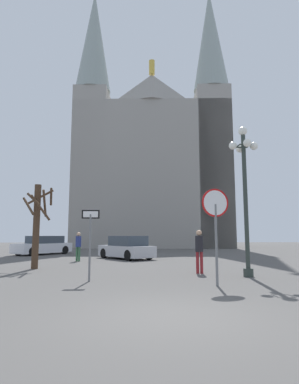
{
  "coord_description": "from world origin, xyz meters",
  "views": [
    {
      "loc": [
        -0.78,
        -6.29,
        1.52
      ],
      "look_at": [
        0.58,
        17.59,
        4.71
      ],
      "focal_mm": 30.13,
      "sensor_mm": 36.0,
      "label": 1
    }
  ],
  "objects_px": {
    "street_lamp": "(245,182)",
    "bare_tree": "(37,221)",
    "stop_sign": "(216,216)",
    "one_way_arrow_sign": "(90,235)",
    "pedestrian_walking": "(199,247)",
    "parked_car_far_white": "(43,246)",
    "cathedral": "(152,162)",
    "parked_car_near_silver": "(127,248)",
    "pedestrian_standing": "(78,244)"
  },
  "relations": [
    {
      "from": "bare_tree",
      "to": "parked_car_near_silver",
      "type": "relative_size",
      "value": 0.89
    },
    {
      "from": "stop_sign",
      "to": "pedestrian_standing",
      "type": "relative_size",
      "value": 1.76
    },
    {
      "from": "one_way_arrow_sign",
      "to": "bare_tree",
      "type": "distance_m",
      "value": 5.09
    },
    {
      "from": "pedestrian_standing",
      "to": "one_way_arrow_sign",
      "type": "bearing_deg",
      "value": -78.34
    },
    {
      "from": "pedestrian_standing",
      "to": "stop_sign",
      "type": "bearing_deg",
      "value": -58.93
    },
    {
      "from": "parked_car_near_silver",
      "to": "pedestrian_walking",
      "type": "xyz_separation_m",
      "value": [
        3.02,
        -7.98,
        0.36
      ]
    },
    {
      "from": "bare_tree",
      "to": "pedestrian_standing",
      "type": "xyz_separation_m",
      "value": [
        1.25,
        4.09,
        -1.13
      ]
    },
    {
      "from": "one_way_arrow_sign",
      "to": "stop_sign",
      "type": "bearing_deg",
      "value": -16.86
    },
    {
      "from": "bare_tree",
      "to": "parked_car_far_white",
      "type": "xyz_separation_m",
      "value": [
        -2.54,
        10.84,
        -1.46
      ]
    },
    {
      "from": "cathedral",
      "to": "stop_sign",
      "type": "distance_m",
      "value": 32.01
    },
    {
      "from": "parked_car_far_white",
      "to": "pedestrian_standing",
      "type": "relative_size",
      "value": 2.81
    },
    {
      "from": "street_lamp",
      "to": "pedestrian_standing",
      "type": "distance_m",
      "value": 10.7
    },
    {
      "from": "street_lamp",
      "to": "parked_car_near_silver",
      "type": "height_order",
      "value": "street_lamp"
    },
    {
      "from": "street_lamp",
      "to": "bare_tree",
      "type": "bearing_deg",
      "value": 159.3
    },
    {
      "from": "stop_sign",
      "to": "parked_car_near_silver",
      "type": "bearing_deg",
      "value": 104.48
    },
    {
      "from": "cathedral",
      "to": "street_lamp",
      "type": "relative_size",
      "value": 5.92
    },
    {
      "from": "parked_car_far_white",
      "to": "cathedral",
      "type": "bearing_deg",
      "value": 57.0
    },
    {
      "from": "cathedral",
      "to": "pedestrian_standing",
      "type": "xyz_separation_m",
      "value": [
        -5.73,
        -21.4,
        -9.83
      ]
    },
    {
      "from": "parked_car_far_white",
      "to": "pedestrian_walking",
      "type": "xyz_separation_m",
      "value": [
        9.59,
        -12.98,
        0.36
      ]
    },
    {
      "from": "street_lamp",
      "to": "pedestrian_standing",
      "type": "bearing_deg",
      "value": 135.08
    },
    {
      "from": "pedestrian_walking",
      "to": "street_lamp",
      "type": "bearing_deg",
      "value": -35.38
    },
    {
      "from": "stop_sign",
      "to": "one_way_arrow_sign",
      "type": "bearing_deg",
      "value": 163.14
    },
    {
      "from": "stop_sign",
      "to": "one_way_arrow_sign",
      "type": "xyz_separation_m",
      "value": [
        -3.97,
        1.2,
        -0.6
      ]
    },
    {
      "from": "pedestrian_walking",
      "to": "pedestrian_standing",
      "type": "bearing_deg",
      "value": 132.94
    },
    {
      "from": "parked_car_far_white",
      "to": "pedestrian_standing",
      "type": "bearing_deg",
      "value": -60.66
    },
    {
      "from": "parked_car_near_silver",
      "to": "one_way_arrow_sign",
      "type": "bearing_deg",
      "value": -96.28
    },
    {
      "from": "cathedral",
      "to": "pedestrian_walking",
      "type": "xyz_separation_m",
      "value": [
        0.08,
        -27.64,
        -9.79
      ]
    },
    {
      "from": "stop_sign",
      "to": "bare_tree",
      "type": "bearing_deg",
      "value": 142.5
    },
    {
      "from": "stop_sign",
      "to": "parked_car_near_silver",
      "type": "xyz_separation_m",
      "value": [
        -2.88,
        11.14,
        -1.43
      ]
    },
    {
      "from": "bare_tree",
      "to": "pedestrian_standing",
      "type": "distance_m",
      "value": 4.42
    },
    {
      "from": "stop_sign",
      "to": "pedestrian_standing",
      "type": "height_order",
      "value": "stop_sign"
    },
    {
      "from": "bare_tree",
      "to": "pedestrian_walking",
      "type": "distance_m",
      "value": 7.45
    },
    {
      "from": "parked_car_near_silver",
      "to": "parked_car_far_white",
      "type": "height_order",
      "value": "parked_car_near_silver"
    },
    {
      "from": "cathedral",
      "to": "pedestrian_walking",
      "type": "relative_size",
      "value": 19.63
    },
    {
      "from": "parked_car_far_white",
      "to": "bare_tree",
      "type": "bearing_deg",
      "value": -76.81
    },
    {
      "from": "parked_car_far_white",
      "to": "pedestrian_standing",
      "type": "distance_m",
      "value": 7.75
    },
    {
      "from": "parked_car_far_white",
      "to": "street_lamp",
      "type": "bearing_deg",
      "value": -51.62
    },
    {
      "from": "stop_sign",
      "to": "one_way_arrow_sign",
      "type": "height_order",
      "value": "stop_sign"
    },
    {
      "from": "one_way_arrow_sign",
      "to": "parked_car_near_silver",
      "type": "distance_m",
      "value": 10.03
    },
    {
      "from": "cathedral",
      "to": "bare_tree",
      "type": "relative_size",
      "value": 8.77
    },
    {
      "from": "cathedral",
      "to": "parked_car_near_silver",
      "type": "distance_m",
      "value": 22.32
    },
    {
      "from": "bare_tree",
      "to": "pedestrian_standing",
      "type": "height_order",
      "value": "bare_tree"
    },
    {
      "from": "one_way_arrow_sign",
      "to": "parked_car_near_silver",
      "type": "height_order",
      "value": "one_way_arrow_sign"
    },
    {
      "from": "pedestrian_walking",
      "to": "pedestrian_standing",
      "type": "relative_size",
      "value": 1.03
    },
    {
      "from": "one_way_arrow_sign",
      "to": "parked_car_far_white",
      "type": "relative_size",
      "value": 0.5
    },
    {
      "from": "cathedral",
      "to": "bare_tree",
      "type": "xyz_separation_m",
      "value": [
        -6.98,
        -25.49,
        -8.7
      ]
    },
    {
      "from": "bare_tree",
      "to": "pedestrian_walking",
      "type": "relative_size",
      "value": 2.24
    },
    {
      "from": "street_lamp",
      "to": "pedestrian_standing",
      "type": "relative_size",
      "value": 3.4
    },
    {
      "from": "cathedral",
      "to": "parked_car_far_white",
      "type": "relative_size",
      "value": 7.18
    },
    {
      "from": "stop_sign",
      "to": "pedestrian_walking",
      "type": "bearing_deg",
      "value": 87.43
    }
  ]
}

